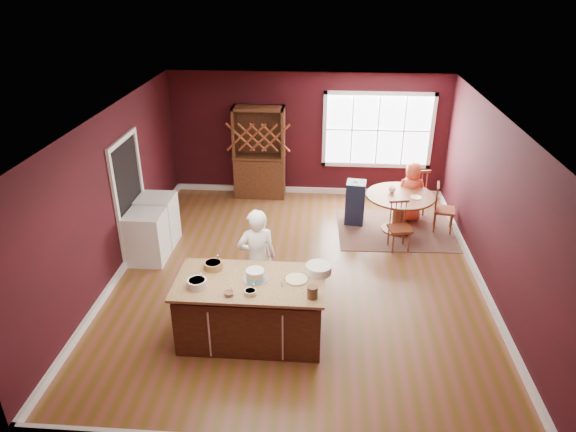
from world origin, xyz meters
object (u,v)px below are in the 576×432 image
(chair_south, at_px, (400,226))
(hutch, at_px, (259,153))
(chair_east, at_px, (445,208))
(chair_north, at_px, (415,190))
(baker, at_px, (257,259))
(high_chair, at_px, (355,202))
(seated_woman, at_px, (411,192))
(washer, at_px, (147,237))
(dining_table, at_px, (399,205))
(dryer, at_px, (158,220))
(layer_cake, at_px, (255,275))
(kitchen_island, at_px, (251,310))
(toddler, at_px, (360,184))

(chair_south, bearing_deg, hutch, 131.09)
(chair_east, bearing_deg, chair_north, 42.62)
(baker, xyz_separation_m, high_chair, (1.59, 2.89, -0.34))
(seated_woman, bearing_deg, washer, 19.88)
(dining_table, height_order, washer, washer)
(chair_south, bearing_deg, washer, 178.71)
(hutch, distance_m, washer, 3.40)
(baker, distance_m, dryer, 2.76)
(chair_east, xyz_separation_m, dryer, (-5.36, -0.89, -0.01))
(dining_table, xyz_separation_m, baker, (-2.41, -2.63, 0.26))
(layer_cake, xyz_separation_m, dryer, (-2.15, 2.51, -0.52))
(seated_woman, xyz_separation_m, dryer, (-4.77, -1.32, -0.15))
(dining_table, xyz_separation_m, chair_north, (0.42, 0.80, -0.02))
(chair_east, relative_size, dryer, 1.03)
(chair_south, distance_m, seated_woman, 1.30)
(chair_south, height_order, chair_north, chair_north)
(kitchen_island, xyz_separation_m, dryer, (-2.08, 2.56, 0.03))
(kitchen_island, xyz_separation_m, washer, (-2.08, 1.92, 0.02))
(washer, bearing_deg, toddler, 26.15)
(baker, relative_size, seated_woman, 1.30)
(dining_table, relative_size, layer_cake, 3.80)
(hutch, bearing_deg, layer_cake, -83.58)
(kitchen_island, bearing_deg, dining_table, 54.81)
(kitchen_island, height_order, chair_east, chair_east)
(high_chair, height_order, hutch, hutch)
(chair_south, bearing_deg, dryer, 170.48)
(kitchen_island, distance_m, dining_table, 4.16)
(high_chair, bearing_deg, kitchen_island, -106.27)
(dining_table, height_order, layer_cake, layer_cake)
(toddler, xyz_separation_m, dryer, (-3.73, -1.19, -0.34))
(chair_south, bearing_deg, layer_cake, -141.69)
(layer_cake, xyz_separation_m, hutch, (-0.54, 4.81, 0.02))
(chair_north, height_order, toddler, chair_north)
(seated_woman, distance_m, dryer, 4.95)
(hutch, height_order, washer, hutch)
(chair_north, xyz_separation_m, dryer, (-4.90, -1.65, -0.05))
(kitchen_island, distance_m, chair_east, 4.76)
(seated_woman, distance_m, washer, 5.16)
(chair_east, xyz_separation_m, high_chair, (-1.70, 0.21, -0.02))
(kitchen_island, relative_size, hutch, 0.98)
(dining_table, distance_m, chair_east, 0.88)
(seated_woman, bearing_deg, chair_east, 141.37)
(chair_north, bearing_deg, dryer, 7.56)
(kitchen_island, bearing_deg, washer, 137.30)
(seated_woman, bearing_deg, dining_table, 56.98)
(dryer, bearing_deg, seated_woman, 15.53)
(toddler, xyz_separation_m, hutch, (-2.13, 1.11, 0.20))
(baker, xyz_separation_m, chair_north, (2.83, 3.43, -0.28))
(dining_table, bearing_deg, baker, -132.52)
(toddler, relative_size, hutch, 0.13)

